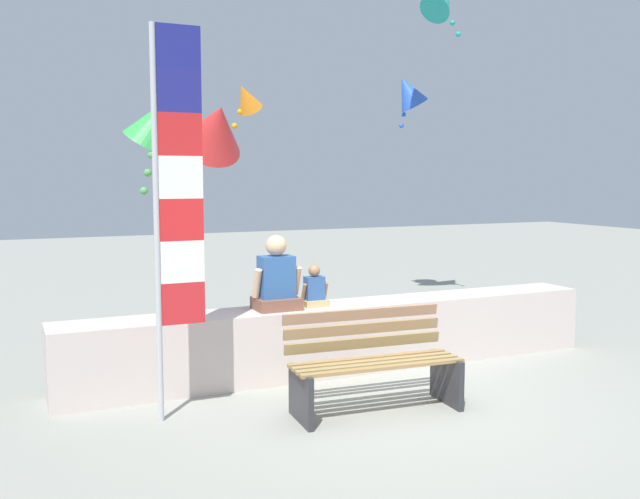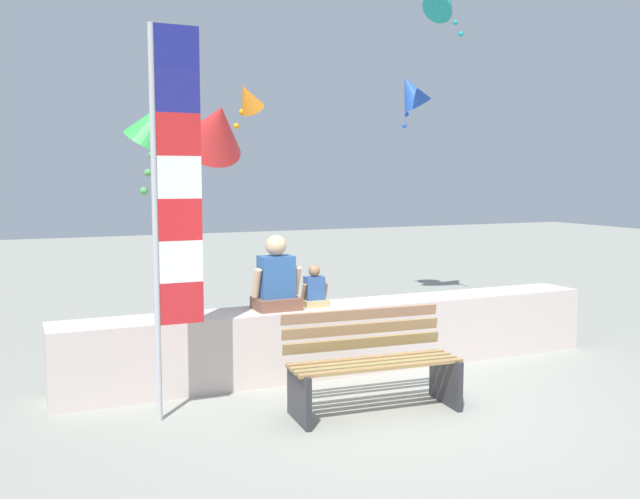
% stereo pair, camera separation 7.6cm
% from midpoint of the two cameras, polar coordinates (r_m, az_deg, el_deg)
% --- Properties ---
extents(ground_plane, '(40.00, 40.00, 0.00)m').
position_cam_midpoint_polar(ground_plane, '(6.70, 6.39, -12.29)').
color(ground_plane, gray).
extents(seawall_ledge, '(6.05, 0.59, 0.73)m').
position_cam_midpoint_polar(seawall_ledge, '(7.64, 1.66, -7.12)').
color(seawall_ledge, beige).
rests_on(seawall_ledge, ground).
extents(park_bench, '(1.58, 0.71, 0.88)m').
position_cam_midpoint_polar(park_bench, '(6.37, 3.99, -9.35)').
color(park_bench, '#A07A48').
rests_on(park_bench, ground).
extents(person_adult, '(0.50, 0.37, 0.77)m').
position_cam_midpoint_polar(person_adult, '(7.21, -3.88, -2.54)').
color(person_adult, brown).
rests_on(person_adult, seawall_ledge).
extents(person_child, '(0.29, 0.21, 0.44)m').
position_cam_midpoint_polar(person_child, '(7.38, -0.76, -3.33)').
color(person_child, tan).
rests_on(person_child, seawall_ledge).
extents(flag_banner, '(0.43, 0.05, 3.35)m').
position_cam_midpoint_polar(flag_banner, '(6.03, -12.30, 4.37)').
color(flag_banner, '#B7B7BC').
rests_on(flag_banner, ground).
extents(kite_red, '(0.82, 0.93, 1.20)m').
position_cam_midpoint_polar(kite_red, '(7.82, -8.81, 9.77)').
color(kite_red, red).
extents(kite_blue, '(0.75, 0.63, 0.92)m').
position_cam_midpoint_polar(kite_blue, '(11.99, 7.02, 12.63)').
color(kite_blue, blue).
extents(kite_teal, '(0.83, 0.72, 0.93)m').
position_cam_midpoint_polar(kite_teal, '(11.33, 9.70, 19.38)').
color(kite_teal, teal).
extents(kite_orange, '(0.58, 0.56, 0.82)m').
position_cam_midpoint_polar(kite_orange, '(9.47, -6.31, 12.12)').
color(kite_orange, orange).
extents(kite_green, '(0.94, 0.90, 1.13)m').
position_cam_midpoint_polar(kite_green, '(7.56, -13.27, 10.15)').
color(kite_green, green).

